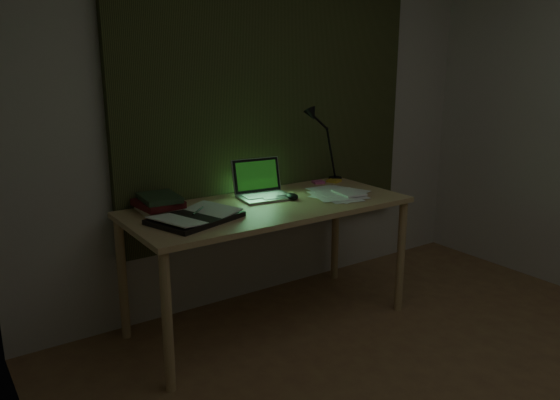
# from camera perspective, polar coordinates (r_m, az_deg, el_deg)

# --- Properties ---
(wall_back) EXTENTS (3.50, 0.00, 2.50)m
(wall_back) POSITION_cam_1_polar(r_m,az_deg,el_deg) (3.68, -1.03, 9.06)
(wall_back) COLOR beige
(wall_back) RESTS_ON ground
(wall_left) EXTENTS (0.00, 4.00, 2.50)m
(wall_left) POSITION_cam_1_polar(r_m,az_deg,el_deg) (1.15, -19.56, -4.48)
(wall_left) COLOR beige
(wall_left) RESTS_ON ground
(curtain) EXTENTS (2.20, 0.06, 2.00)m
(curtain) POSITION_cam_1_polar(r_m,az_deg,el_deg) (3.63, -0.69, 12.16)
(curtain) COLOR #2B3018
(curtain) RESTS_ON wall_back
(desk) EXTENTS (1.68, 0.74, 0.77)m
(desk) POSITION_cam_1_polar(r_m,az_deg,el_deg) (3.35, -1.17, -6.81)
(desk) COLOR tan
(desk) RESTS_ON floor
(laptop) EXTENTS (0.36, 0.40, 0.23)m
(laptop) POSITION_cam_1_polar(r_m,az_deg,el_deg) (3.33, -1.50, 2.09)
(laptop) COLOR #ACACB0
(laptop) RESTS_ON desk
(open_textbook) EXTENTS (0.53, 0.45, 0.04)m
(open_textbook) POSITION_cam_1_polar(r_m,az_deg,el_deg) (2.94, -8.84, -1.75)
(open_textbook) COLOR silver
(open_textbook) RESTS_ON desk
(book_stack) EXTENTS (0.23, 0.27, 0.10)m
(book_stack) POSITION_cam_1_polar(r_m,az_deg,el_deg) (3.14, -12.58, -0.26)
(book_stack) COLOR silver
(book_stack) RESTS_ON desk
(loose_papers) EXTENTS (0.33, 0.35, 0.02)m
(loose_papers) POSITION_cam_1_polar(r_m,az_deg,el_deg) (3.45, 6.40, 0.63)
(loose_papers) COLOR white
(loose_papers) RESTS_ON desk
(mouse) EXTENTS (0.07, 0.11, 0.04)m
(mouse) POSITION_cam_1_polar(r_m,az_deg,el_deg) (3.33, 1.26, 0.38)
(mouse) COLOR black
(mouse) RESTS_ON desk
(sticky_yellow) EXTENTS (0.11, 0.11, 0.02)m
(sticky_yellow) POSITION_cam_1_polar(r_m,az_deg,el_deg) (3.82, 5.67, 2.03)
(sticky_yellow) COLOR gold
(sticky_yellow) RESTS_ON desk
(sticky_pink) EXTENTS (0.09, 0.09, 0.02)m
(sticky_pink) POSITION_cam_1_polar(r_m,az_deg,el_deg) (3.77, 4.02, 1.88)
(sticky_pink) COLOR #D85493
(sticky_pink) RESTS_ON desk
(desk_lamp) EXTENTS (0.39, 0.33, 0.51)m
(desk_lamp) POSITION_cam_1_polar(r_m,az_deg,el_deg) (3.85, 5.87, 5.82)
(desk_lamp) COLOR black
(desk_lamp) RESTS_ON desk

